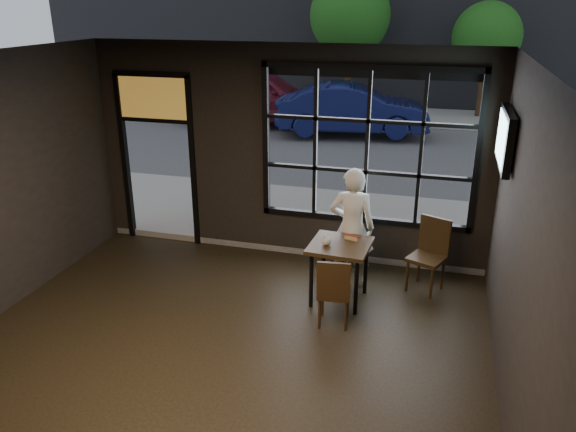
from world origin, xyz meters
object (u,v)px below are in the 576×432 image
(chair_near, at_px, (334,290))
(man, at_px, (352,228))
(cafe_table, at_px, (339,272))
(navy_car, at_px, (352,109))

(chair_near, height_order, man, man)
(cafe_table, bearing_deg, man, 86.04)
(cafe_table, distance_m, man, 0.67)
(cafe_table, distance_m, navy_car, 9.58)
(navy_car, bearing_deg, cafe_table, 179.02)
(man, bearing_deg, cafe_table, 77.89)
(man, distance_m, navy_car, 9.08)
(cafe_table, distance_m, chair_near, 0.58)
(chair_near, height_order, navy_car, navy_car)
(man, relative_size, navy_car, 0.39)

